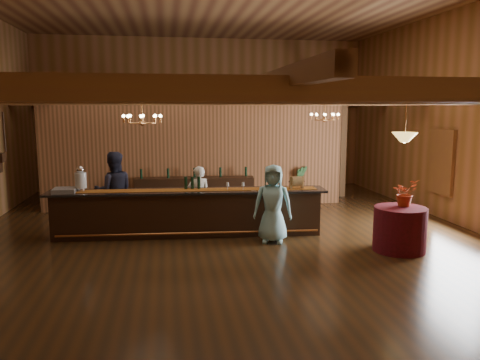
{
  "coord_description": "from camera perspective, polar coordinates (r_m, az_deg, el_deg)",
  "views": [
    {
      "loc": [
        -1.4,
        -10.5,
        3.0
      ],
      "look_at": [
        0.33,
        0.35,
        1.29
      ],
      "focal_mm": 35.0,
      "sensor_mm": 36.0,
      "label": 1
    }
  ],
  "objects": [
    {
      "name": "floor",
      "position": [
        11.01,
        -1.41,
        -6.98
      ],
      "size": [
        14.0,
        14.0,
        0.0
      ],
      "primitive_type": "plane",
      "color": "#3F2612",
      "rests_on": "ground"
    },
    {
      "name": "wall_back",
      "position": [
        17.56,
        -4.52,
        7.98
      ],
      "size": [
        12.0,
        0.1,
        5.5
      ],
      "primitive_type": "cube",
      "color": "#9B653E",
      "rests_on": "floor"
    },
    {
      "name": "wall_front",
      "position": [
        3.78,
        12.75,
        4.82
      ],
      "size": [
        12.0,
        0.1,
        5.5
      ],
      "primitive_type": "cube",
      "color": "#9B653E",
      "rests_on": "floor"
    },
    {
      "name": "wall_right",
      "position": [
        12.85,
        26.31,
        6.81
      ],
      "size": [
        0.1,
        14.0,
        5.5
      ],
      "primitive_type": "cube",
      "color": "#9B653E",
      "rests_on": "floor"
    },
    {
      "name": "beam_grid",
      "position": [
        11.1,
        -1.83,
        10.07
      ],
      "size": [
        11.9,
        13.9,
        0.39
      ],
      "color": "brown",
      "rests_on": "wall_left"
    },
    {
      "name": "support_posts",
      "position": [
        10.2,
        -1.07,
        0.93
      ],
      "size": [
        9.2,
        10.2,
        3.2
      ],
      "color": "brown",
      "rests_on": "floor"
    },
    {
      "name": "partition_wall",
      "position": [
        14.11,
        -5.35,
        2.89
      ],
      "size": [
        9.0,
        0.18,
        3.1
      ],
      "primitive_type": "cube",
      "color": "brown",
      "rests_on": "floor"
    },
    {
      "name": "window_right_back",
      "position": [
        13.73,
        23.4,
        2.04
      ],
      "size": [
        0.12,
        1.05,
        1.75
      ],
      "primitive_type": "cube",
      "color": "white",
      "rests_on": "wall_right"
    },
    {
      "name": "backroom_boxes",
      "position": [
        16.23,
        -5.04,
        0.03
      ],
      "size": [
        4.1,
        0.6,
        1.1
      ],
      "color": "black",
      "rests_on": "floor"
    },
    {
      "name": "tasting_bar",
      "position": [
        11.13,
        -6.32,
        -3.95
      ],
      "size": [
        6.54,
        1.27,
        1.1
      ],
      "rotation": [
        0.0,
        0.0,
        -0.07
      ],
      "color": "black",
      "rests_on": "floor"
    },
    {
      "name": "beverage_dispenser",
      "position": [
        11.35,
        -18.86,
        0.1
      ],
      "size": [
        0.26,
        0.26,
        0.6
      ],
      "color": "silver",
      "rests_on": "tasting_bar"
    },
    {
      "name": "glass_rack_tray",
      "position": [
        11.38,
        -20.58,
        -1.19
      ],
      "size": [
        0.5,
        0.5,
        0.1
      ],
      "primitive_type": "cube",
      "color": "gray",
      "rests_on": "tasting_bar"
    },
    {
      "name": "raffle_drum",
      "position": [
        11.18,
        6.92,
        -0.19
      ],
      "size": [
        0.34,
        0.24,
        0.3
      ],
      "color": "#A67740",
      "rests_on": "tasting_bar"
    },
    {
      "name": "bar_bottle_0",
      "position": [
        11.12,
        -6.62,
        -0.37
      ],
      "size": [
        0.07,
        0.07,
        0.3
      ],
      "primitive_type": "cylinder",
      "color": "black",
      "rests_on": "tasting_bar"
    },
    {
      "name": "bar_bottle_1",
      "position": [
        11.12,
        -5.85,
        -0.36
      ],
      "size": [
        0.07,
        0.07,
        0.3
      ],
      "primitive_type": "cylinder",
      "color": "black",
      "rests_on": "tasting_bar"
    },
    {
      "name": "bar_bottle_2",
      "position": [
        11.12,
        -5.04,
        -0.35
      ],
      "size": [
        0.07,
        0.07,
        0.3
      ],
      "primitive_type": "cylinder",
      "color": "black",
      "rests_on": "tasting_bar"
    },
    {
      "name": "backbar_shelf",
      "position": [
        13.86,
        -5.54,
        -1.66
      ],
      "size": [
        3.5,
        0.85,
        0.97
      ],
      "primitive_type": "cube",
      "rotation": [
        0.0,
        0.0,
        -0.09
      ],
      "color": "black",
      "rests_on": "floor"
    },
    {
      "name": "round_table",
      "position": [
        10.44,
        18.89,
        -5.69
      ],
      "size": [
        1.08,
        1.08,
        0.94
      ],
      "primitive_type": "cylinder",
      "color": "maroon",
      "rests_on": "floor"
    },
    {
      "name": "chandelier_left",
      "position": [
        10.15,
        -11.84,
        7.34
      ],
      "size": [
        0.8,
        0.8,
        0.59
      ],
      "color": "#C1783E",
      "rests_on": "beam_grid"
    },
    {
      "name": "chandelier_right",
      "position": [
        13.19,
        10.29,
        7.64
      ],
      "size": [
        0.8,
        0.8,
        0.6
      ],
      "color": "#C1783E",
      "rests_on": "beam_grid"
    },
    {
      "name": "pendant_lamp",
      "position": [
        10.15,
        19.43,
        4.95
      ],
      "size": [
        0.52,
        0.52,
        0.9
      ],
      "color": "#C1783E",
      "rests_on": "beam_grid"
    },
    {
      "name": "bartender",
      "position": [
        11.76,
        -5.04,
        -2.08
      ],
      "size": [
        0.58,
        0.4,
        1.56
      ],
      "primitive_type": "imported",
      "rotation": [
        0.0,
        0.0,
        3.18
      ],
      "color": "white",
      "rests_on": "floor"
    },
    {
      "name": "staff_second",
      "position": [
        11.85,
        -15.1,
        -1.33
      ],
      "size": [
        1.04,
        0.86,
        1.95
      ],
      "primitive_type": "imported",
      "rotation": [
        0.0,
        0.0,
        3.28
      ],
      "color": "#222336",
      "rests_on": "floor"
    },
    {
      "name": "guest",
      "position": [
        10.46,
        4.02,
        -2.9
      ],
      "size": [
        0.98,
        0.77,
        1.76
      ],
      "primitive_type": "imported",
      "rotation": [
        0.0,
        0.0,
        -0.28
      ],
      "color": "#91D3DA",
      "rests_on": "floor"
    },
    {
      "name": "floor_plant",
      "position": [
        14.73,
        7.04,
        -0.6
      ],
      "size": [
        0.67,
        0.54,
        1.21
      ],
      "primitive_type": "imported",
      "rotation": [
        0.0,
        0.0,
        0.01
      ],
      "color": "#2B5329",
      "rests_on": "floor"
    },
    {
      "name": "table_flowers",
      "position": [
        10.44,
        19.45,
        -1.49
      ],
      "size": [
        0.63,
        0.59,
        0.57
      ],
      "primitive_type": "imported",
      "rotation": [
        0.0,
        0.0,
        0.33
      ],
      "color": "#A53715",
      "rests_on": "round_table"
    },
    {
      "name": "table_vase",
      "position": [
        10.47,
        19.18,
        -2.3
      ],
      "size": [
        0.18,
        0.18,
        0.27
      ],
      "primitive_type": "imported",
      "rotation": [
        0.0,
        0.0,
        0.42
      ],
      "color": "#C1783E",
      "rests_on": "round_table"
    }
  ]
}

